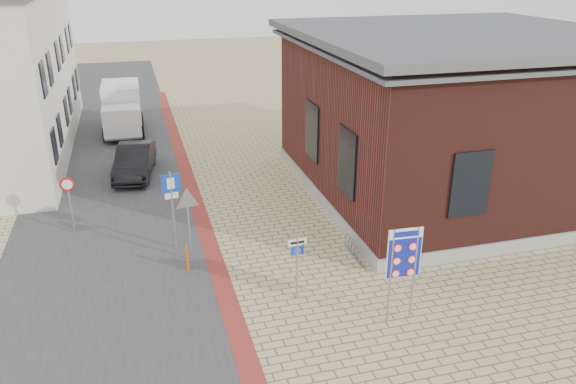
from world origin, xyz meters
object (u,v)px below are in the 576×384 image
essen_sign (297,258)px  sedan (135,161)px  bollard (187,258)px  box_truck (122,108)px  border_sign (404,255)px  parking_sign (172,196)px

essen_sign → sedan: bearing=106.9°
sedan → bollard: (1.38, -9.51, -0.25)m
sedan → essen_sign: 12.79m
bollard → box_truck: bearing=96.1°
box_truck → border_sign: size_ratio=1.82×
sedan → border_sign: size_ratio=1.52×
box_truck → parking_sign: 15.47m
sedan → parking_sign: 8.00m
sedan → essen_sign: (4.35, -12.01, 0.67)m
sedan → box_truck: (-0.45, 7.57, 0.69)m
bollard → border_sign: bearing=-38.3°
box_truck → essen_sign: size_ratio=2.45×
parking_sign → sedan: bearing=88.7°
box_truck → essen_sign: (4.80, -19.58, -0.02)m
box_truck → border_sign: (7.27, -21.38, 0.66)m
box_truck → border_sign: border_sign is taller
essen_sign → parking_sign: parking_sign is taller
box_truck → parking_sign: size_ratio=1.83×
essen_sign → bollard: 3.99m
bollard → parking_sign: bearing=97.8°
bollard → sedan: bearing=98.2°
sedan → parking_sign: bearing=-72.5°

